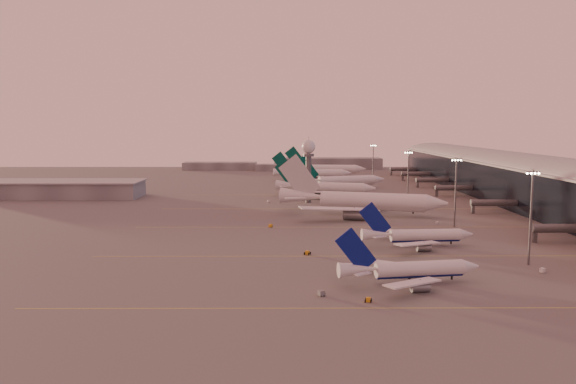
{
  "coord_description": "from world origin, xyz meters",
  "views": [
    {
      "loc": [
        -5.91,
        -143.68,
        36.4
      ],
      "look_at": [
        -4.86,
        75.03,
        10.36
      ],
      "focal_mm": 35.0,
      "sensor_mm": 36.0,
      "label": 1
    }
  ],
  "objects": [
    {
      "name": "radar_tower",
      "position": [
        5.0,
        120.0,
        20.95
      ],
      "size": [
        6.4,
        6.4,
        31.1
      ],
      "color": "#4F5156",
      "rests_on": "ground"
    },
    {
      "name": "greentail_c",
      "position": [
        12.35,
        228.51,
        3.41
      ],
      "size": [
        53.2,
        42.9,
        19.31
      ],
      "color": "silver",
      "rests_on": "ground"
    },
    {
      "name": "taxiway_markings",
      "position": [
        30.0,
        56.0,
        0.01
      ],
      "size": [
        180.0,
        185.25,
        0.02
      ],
      "color": "gold",
      "rests_on": "ground"
    },
    {
      "name": "gsv_tug_near",
      "position": [
        11.27,
        -31.15,
        0.46
      ],
      "size": [
        2.55,
        3.47,
        0.89
      ],
      "color": "#C88E17",
      "rests_on": "ground"
    },
    {
      "name": "greentail_a",
      "position": [
        14.88,
        143.07,
        3.39
      ],
      "size": [
        52.01,
        41.54,
        19.17
      ],
      "color": "silver",
      "rests_on": "ground"
    },
    {
      "name": "distant_horizon",
      "position": [
        2.62,
        325.14,
        3.89
      ],
      "size": [
        165.0,
        37.5,
        9.0
      ],
      "color": "slate",
      "rests_on": "ground"
    },
    {
      "name": "ground",
      "position": [
        0.0,
        0.0,
        0.0
      ],
      "size": [
        700.0,
        700.0,
        0.0
      ],
      "primitive_type": "plane",
      "color": "#555353",
      "rests_on": "ground"
    },
    {
      "name": "narrowbody_near",
      "position": [
        22.82,
        -17.52,
        2.76
      ],
      "size": [
        34.75,
        27.54,
        13.64
      ],
      "color": "silver",
      "rests_on": "ground"
    },
    {
      "name": "gsv_truck_c",
      "position": [
        -10.93,
        55.13,
        1.16
      ],
      "size": [
        5.33,
        5.51,
        2.28
      ],
      "color": "#C88E17",
      "rests_on": "ground"
    },
    {
      "name": "widebody_white",
      "position": [
        25.35,
        82.79,
        4.25
      ],
      "size": [
        67.62,
        53.4,
        24.5
      ],
      "color": "silver",
      "rests_on": "ground"
    },
    {
      "name": "narrowbody_mid",
      "position": [
        33.99,
        22.54,
        2.79
      ],
      "size": [
        35.28,
        28.08,
        13.78
      ],
      "color": "silver",
      "rests_on": "ground"
    },
    {
      "name": "gsv_catering_a",
      "position": [
        58.23,
        -7.94,
        2.25
      ],
      "size": [
        5.97,
        4.7,
        4.49
      ],
      "color": "silver",
      "rests_on": "ground"
    },
    {
      "name": "gsv_truck_a",
      "position": [
        2.21,
        -26.8,
        1.28
      ],
      "size": [
        6.55,
        4.89,
        2.52
      ],
      "color": "slate",
      "rests_on": "ground"
    },
    {
      "name": "terminal",
      "position": [
        107.88,
        110.09,
        10.52
      ],
      "size": [
        57.0,
        362.0,
        23.04
      ],
      "color": "black",
      "rests_on": "ground"
    },
    {
      "name": "mast_b",
      "position": [
        55.0,
        55.0,
        13.74
      ],
      "size": [
        3.6,
        0.56,
        25.0
      ],
      "color": "#4F5156",
      "rests_on": "ground"
    },
    {
      "name": "gsv_tug_hangar",
      "position": [
        33.26,
        161.33,
        0.45
      ],
      "size": [
        3.41,
        2.48,
        0.88
      ],
      "color": "#C88E17",
      "rests_on": "ground"
    },
    {
      "name": "gsv_tug_mid",
      "position": [
        0.31,
        11.7,
        0.54
      ],
      "size": [
        4.19,
        3.39,
        1.04
      ],
      "color": "#C88E17",
      "rests_on": "ground"
    },
    {
      "name": "mast_a",
      "position": [
        58.0,
        0.0,
        13.74
      ],
      "size": [
        3.6,
        0.56,
        25.0
      ],
      "color": "#4F5156",
      "rests_on": "ground"
    },
    {
      "name": "hangar",
      "position": [
        -120.0,
        140.0,
        4.32
      ],
      "size": [
        82.0,
        27.0,
        8.5
      ],
      "color": "slate",
      "rests_on": "ground"
    },
    {
      "name": "gsv_catering_b",
      "position": [
        50.77,
        61.96,
        1.76
      ],
      "size": [
        4.48,
        2.43,
        3.52
      ],
      "color": "silver",
      "rests_on": "ground"
    },
    {
      "name": "gsv_truck_b",
      "position": [
        42.02,
        31.08,
        1.05
      ],
      "size": [
        5.25,
        2.29,
        2.06
      ],
      "color": "silver",
      "rests_on": "ground"
    },
    {
      "name": "mast_d",
      "position": [
        48.0,
        200.0,
        13.74
      ],
      "size": [
        3.6,
        0.56,
        25.0
      ],
      "color": "#4F5156",
      "rests_on": "ground"
    },
    {
      "name": "gsv_tug_far",
      "position": [
        25.27,
        96.5,
        0.46
      ],
      "size": [
        3.35,
        3.63,
        0.89
      ],
      "color": "silver",
      "rests_on": "ground"
    },
    {
      "name": "mast_c",
      "position": [
        50.0,
        110.0,
        13.74
      ],
      "size": [
        3.6,
        0.56,
        25.0
      ],
      "color": "#4F5156",
      "rests_on": "ground"
    },
    {
      "name": "greentail_b",
      "position": [
        25.94,
        174.7,
        3.59
      ],
      "size": [
        54.02,
        42.94,
        20.3
      ],
      "color": "silver",
      "rests_on": "ground"
    },
    {
      "name": "gsv_truck_d",
      "position": [
        -14.02,
        120.58,
        1.17
      ],
      "size": [
        3.0,
        5.97,
        2.3
      ],
      "color": "silver",
      "rests_on": "ground"
    },
    {
      "name": "greentail_d",
      "position": [
        23.61,
        261.42,
        3.77
      ],
      "size": [
        58.63,
        47.08,
        21.35
      ],
      "color": "silver",
      "rests_on": "ground"
    }
  ]
}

